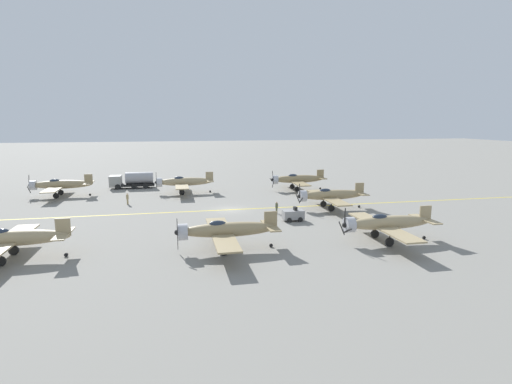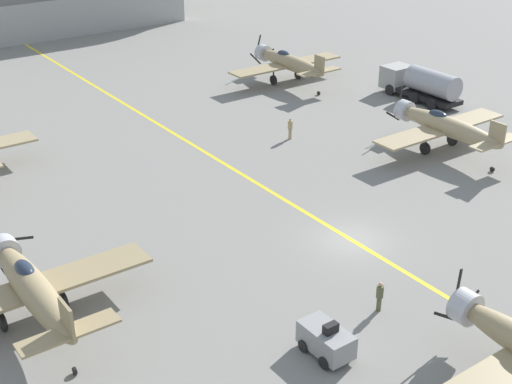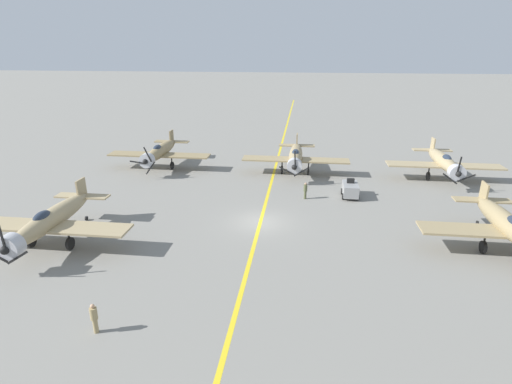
{
  "view_description": "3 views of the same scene",
  "coord_description": "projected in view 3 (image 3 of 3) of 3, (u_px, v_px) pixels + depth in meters",
  "views": [
    {
      "loc": [
        -54.72,
        7.63,
        12.38
      ],
      "look_at": [
        -3.44,
        -3.07,
        3.04
      ],
      "focal_mm": 28.0,
      "sensor_mm": 36.0,
      "label": 1
    },
    {
      "loc": [
        -25.41,
        -25.95,
        20.73
      ],
      "look_at": [
        -3.68,
        4.45,
        2.4
      ],
      "focal_mm": 50.0,
      "sensor_mm": 36.0,
      "label": 2
    },
    {
      "loc": [
        -3.36,
        30.12,
        13.78
      ],
      "look_at": [
        0.42,
        -0.37,
        2.51
      ],
      "focal_mm": 28.0,
      "sensor_mm": 36.0,
      "label": 3
    }
  ],
  "objects": [
    {
      "name": "ground_crew_walking",
      "position": [
        94.0,
        317.0,
        20.11
      ],
      "size": [
        0.37,
        0.37,
        1.7
      ],
      "color": "tan",
      "rests_on": "ground"
    },
    {
      "name": "tow_tractor",
      "position": [
        350.0,
        189.0,
        38.46
      ],
      "size": [
        1.57,
        2.6,
        1.79
      ],
      "color": "gray",
      "rests_on": "ground"
    },
    {
      "name": "airplane_mid_right",
      "position": [
        50.0,
        221.0,
        28.6
      ],
      "size": [
        12.0,
        9.98,
        3.8
      ],
      "rotation": [
        0.0,
        0.0,
        0.08
      ],
      "color": "tan",
      "rests_on": "ground"
    },
    {
      "name": "taxiway_stripe",
      "position": [
        260.0,
        222.0,
        33.2
      ],
      "size": [
        0.3,
        160.0,
        0.01
      ],
      "primitive_type": "cube",
      "color": "yellow",
      "rests_on": "ground"
    },
    {
      "name": "ground_plane",
      "position": [
        260.0,
        222.0,
        33.2
      ],
      "size": [
        400.0,
        400.0,
        0.0
      ],
      "primitive_type": "plane",
      "color": "gray"
    },
    {
      "name": "airplane_near_center",
      "position": [
        296.0,
        156.0,
        45.27
      ],
      "size": [
        12.0,
        9.98,
        3.8
      ],
      "rotation": [
        0.0,
        0.0,
        -0.04
      ],
      "color": "#9C885F",
      "rests_on": "ground"
    },
    {
      "name": "ground_crew_inspecting",
      "position": [
        305.0,
        190.0,
        37.96
      ],
      "size": [
        0.35,
        0.35,
        1.63
      ],
      "color": "#515638",
      "rests_on": "ground"
    },
    {
      "name": "airplane_mid_left",
      "position": [
        508.0,
        226.0,
        27.74
      ],
      "size": [
        12.0,
        9.98,
        3.65
      ],
      "rotation": [
        0.0,
        0.0,
        -0.13
      ],
      "color": "#9A855D",
      "rests_on": "ground"
    },
    {
      "name": "airplane_near_right",
      "position": [
        160.0,
        152.0,
        47.26
      ],
      "size": [
        12.0,
        9.98,
        3.69
      ],
      "rotation": [
        0.0,
        0.0,
        0.24
      ],
      "color": "#927D54",
      "rests_on": "ground"
    },
    {
      "name": "airplane_near_left",
      "position": [
        444.0,
        162.0,
        43.09
      ],
      "size": [
        12.0,
        9.98,
        3.8
      ],
      "rotation": [
        0.0,
        0.0,
        -0.05
      ],
      "color": "tan",
      "rests_on": "ground"
    }
  ]
}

